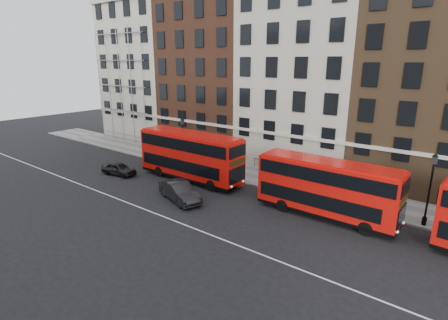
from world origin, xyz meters
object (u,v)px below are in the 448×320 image
Objects in this scene: car_front at (180,191)px; bus_c at (326,187)px; car_rear at (119,169)px; bus_b at (190,155)px.

bus_c is at bearing -50.28° from car_front.
car_front is at bearing -105.15° from car_rear.
bus_b is 5.68m from car_front.
bus_c is at bearing -89.77° from car_rear.
bus_c is at bearing -0.54° from bus_b.
bus_c is 2.69× the size of car_rear.
car_rear is 0.80× the size of car_front.
car_front is (2.98, -4.50, -1.75)m from bus_b.
car_front is (-10.94, -4.50, -1.56)m from bus_c.
car_rear is 9.97m from car_front.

